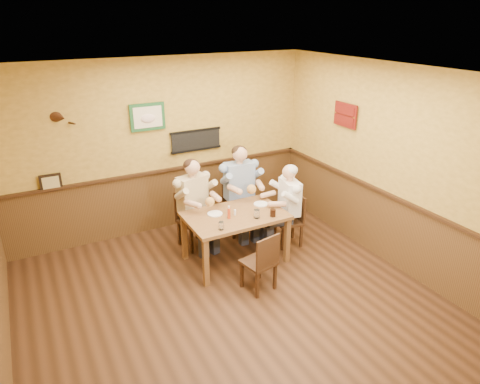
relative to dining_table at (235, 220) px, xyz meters
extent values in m
plane|color=#331D0F|center=(-0.52, -0.97, -0.66)|extent=(5.00, 5.00, 0.00)
cube|color=silver|center=(-0.52, -0.97, 2.14)|extent=(5.00, 5.00, 0.02)
cube|color=gold|center=(-0.52, 1.53, 0.74)|extent=(5.00, 0.02, 2.80)
cube|color=gold|center=(-0.52, -3.47, 0.74)|extent=(5.00, 0.02, 2.80)
cube|color=gold|center=(1.98, -0.97, 0.74)|extent=(0.02, 5.00, 2.80)
cube|color=brown|center=(-0.52, 1.51, -0.16)|extent=(5.00, 0.02, 1.00)
cube|color=brown|center=(1.96, -0.97, -0.16)|extent=(0.02, 5.00, 1.00)
cube|color=black|center=(0.05, 1.49, 0.79)|extent=(0.88, 0.03, 0.34)
cube|color=#1C5428|center=(-0.72, 1.49, 1.26)|extent=(0.54, 0.03, 0.42)
cube|color=black|center=(-2.22, 1.49, 0.46)|extent=(0.30, 0.03, 0.26)
cube|color=maroon|center=(1.94, 0.08, 1.29)|extent=(0.03, 0.48, 0.36)
cube|color=brown|center=(0.00, 0.00, 0.07)|extent=(1.40, 0.90, 0.05)
cube|color=brown|center=(-0.64, -0.39, -0.31)|extent=(0.07, 0.07, 0.70)
cube|color=brown|center=(0.64, -0.39, -0.31)|extent=(0.07, 0.07, 0.70)
cube|color=brown|center=(-0.64, 0.39, -0.31)|extent=(0.07, 0.07, 0.70)
cube|color=brown|center=(0.64, 0.39, -0.31)|extent=(0.07, 0.07, 0.70)
cylinder|color=white|center=(-0.38, -0.32, 0.15)|extent=(0.09, 0.09, 0.11)
cylinder|color=white|center=(0.21, -0.25, 0.15)|extent=(0.10, 0.10, 0.12)
cylinder|color=black|center=(0.43, -0.31, 0.14)|extent=(0.10, 0.10, 0.11)
cylinder|color=red|center=(-0.14, -0.07, 0.18)|extent=(0.05, 0.05, 0.17)
cylinder|color=silver|center=(-0.01, -0.02, 0.13)|extent=(0.03, 0.03, 0.08)
cylinder|color=black|center=(-0.07, 0.06, 0.13)|extent=(0.04, 0.04, 0.08)
cylinder|color=white|center=(-0.25, 0.14, 0.10)|extent=(0.27, 0.27, 0.01)
cylinder|color=white|center=(0.49, 0.12, 0.10)|extent=(0.24, 0.24, 0.01)
camera|label=1|loc=(-2.50, -4.85, 2.72)|focal=32.00mm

